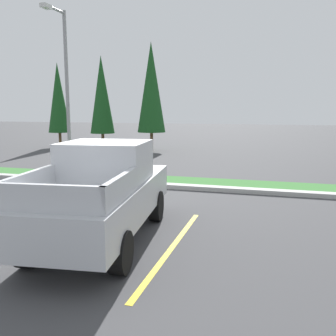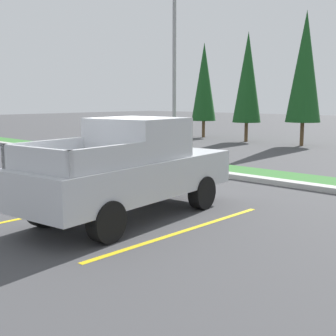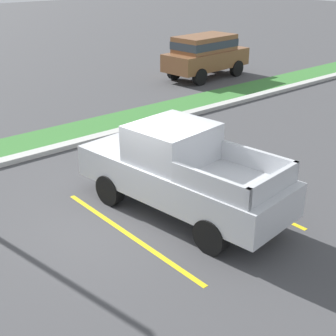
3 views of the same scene
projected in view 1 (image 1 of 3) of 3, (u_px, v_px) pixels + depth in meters
name	position (u px, v px, depth m)	size (l,w,h in m)	color
ground_plane	(76.00, 229.00, 8.81)	(120.00, 120.00, 0.00)	#424244
parking_line_near	(41.00, 233.00, 8.50)	(0.12, 4.80, 0.01)	yellow
parking_line_far	(172.00, 247.00, 7.65)	(0.12, 4.80, 0.01)	yellow
curb_strip	(146.00, 185.00, 13.54)	(56.00, 0.40, 0.15)	#B2B2AD
grass_median	(155.00, 180.00, 14.59)	(56.00, 1.80, 0.06)	#387533
pickup_truck_main	(103.00, 192.00, 7.96)	(2.49, 5.41, 2.10)	black
street_light	(65.00, 82.00, 14.64)	(0.24, 1.49, 6.54)	gray
cypress_tree_leftmost	(58.00, 98.00, 26.72)	(1.57, 1.57, 6.03)	brown
cypress_tree_left_inner	(102.00, 95.00, 25.04)	(1.63, 1.63, 6.29)	brown
cypress_tree_center	(151.00, 88.00, 24.03)	(1.83, 1.83, 7.02)	brown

